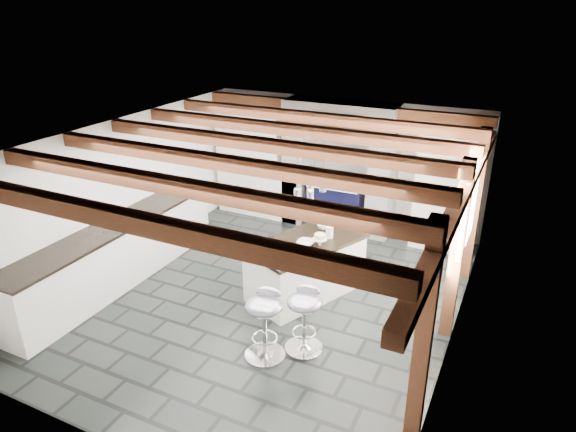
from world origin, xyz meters
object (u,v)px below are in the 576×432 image
at_px(range_cooker, 337,203).
at_px(bar_stool_near, 305,312).
at_px(bar_stool_far, 265,316).
at_px(kitchen_island, 306,266).

distance_m(range_cooker, bar_stool_near, 3.69).
bearing_deg(bar_stool_far, range_cooker, 87.26).
relative_size(kitchen_island, bar_stool_far, 2.11).
distance_m(range_cooker, kitchen_island, 2.42).
bearing_deg(range_cooker, kitchen_island, -79.70).
relative_size(range_cooker, kitchen_island, 0.53).
xyz_separation_m(bar_stool_near, bar_stool_far, (-0.36, -0.32, 0.03)).
relative_size(range_cooker, bar_stool_far, 1.12).
distance_m(bar_stool_near, bar_stool_far, 0.48).
xyz_separation_m(range_cooker, kitchen_island, (0.43, -2.38, -0.04)).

